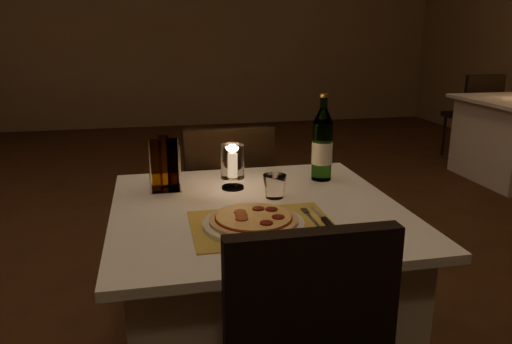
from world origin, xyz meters
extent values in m
cube|color=#462816|center=(0.00, 0.00, -0.01)|extent=(8.00, 10.00, 0.02)
cube|color=#856D4D|center=(0.00, 5.01, 1.50)|extent=(8.00, 0.02, 3.00)
cube|color=silver|center=(0.24, -0.54, 0.35)|extent=(0.88, 0.88, 0.71)
cube|color=silver|center=(0.24, -0.54, 0.72)|extent=(1.00, 1.00, 0.03)
cube|color=black|center=(0.24, -1.16, 0.69)|extent=(0.42, 0.05, 0.42)
cube|color=black|center=(0.24, 0.26, 0.46)|extent=(0.42, 0.42, 0.05)
cube|color=black|center=(0.24, 0.07, 0.69)|extent=(0.42, 0.05, 0.42)
cylinder|color=black|center=(0.41, 0.43, 0.22)|extent=(0.03, 0.03, 0.44)
cylinder|color=black|center=(0.07, 0.43, 0.22)|extent=(0.03, 0.03, 0.44)
cylinder|color=black|center=(0.41, 0.09, 0.22)|extent=(0.03, 0.03, 0.44)
cylinder|color=black|center=(0.07, 0.09, 0.22)|extent=(0.03, 0.03, 0.44)
cube|color=gold|center=(0.22, -0.72, 0.74)|extent=(0.45, 0.34, 0.00)
cylinder|color=white|center=(0.19, -0.72, 0.75)|extent=(0.32, 0.32, 0.01)
cylinder|color=#D8B77F|center=(0.19, -0.72, 0.76)|extent=(0.28, 0.28, 0.01)
cylinder|color=maroon|center=(0.19, -0.72, 0.77)|extent=(0.24, 0.24, 0.00)
cylinder|color=#EACC7F|center=(0.19, -0.72, 0.77)|extent=(0.24, 0.24, 0.00)
cylinder|color=maroon|center=(0.25, -0.68, 0.78)|extent=(0.04, 0.04, 0.00)
cylinder|color=maroon|center=(0.21, -0.66, 0.78)|extent=(0.04, 0.04, 0.00)
cylinder|color=maroon|center=(0.15, -0.68, 0.78)|extent=(0.04, 0.04, 0.00)
cylinder|color=maroon|center=(0.15, -0.71, 0.78)|extent=(0.04, 0.04, 0.00)
cylinder|color=maroon|center=(0.14, -0.74, 0.78)|extent=(0.04, 0.04, 0.00)
cylinder|color=maroon|center=(0.21, -0.79, 0.78)|extent=(0.04, 0.04, 0.00)
cylinder|color=maroon|center=(0.26, -0.75, 0.78)|extent=(0.04, 0.04, 0.00)
cube|color=silver|center=(0.38, -0.72, 0.75)|extent=(0.01, 0.14, 0.00)
cube|color=silver|center=(0.38, -0.64, 0.75)|extent=(0.02, 0.05, 0.00)
cube|color=black|center=(0.42, -0.77, 0.75)|extent=(0.02, 0.10, 0.01)
cube|color=silver|center=(0.42, -0.66, 0.75)|extent=(0.01, 0.12, 0.00)
cylinder|color=#64A257|center=(0.56, -0.27, 0.86)|extent=(0.08, 0.08, 0.24)
cylinder|color=#64A257|center=(0.56, -0.27, 1.06)|extent=(0.03, 0.03, 0.05)
cylinder|color=gold|center=(0.56, -0.27, 1.08)|extent=(0.03, 0.03, 0.01)
cylinder|color=silver|center=(0.56, -0.27, 0.85)|extent=(0.08, 0.08, 0.09)
cylinder|color=white|center=(0.19, -0.32, 0.74)|extent=(0.09, 0.09, 0.01)
cylinder|color=white|center=(0.19, -0.32, 0.77)|extent=(0.02, 0.02, 0.03)
cylinder|color=white|center=(0.19, -0.32, 0.85)|extent=(0.09, 0.09, 0.13)
cylinder|color=white|center=(0.19, -0.32, 0.84)|extent=(0.02, 0.02, 0.10)
ellipsoid|color=orange|center=(0.19, -0.32, 0.90)|extent=(0.02, 0.02, 0.03)
cube|color=white|center=(-0.07, -0.29, 0.74)|extent=(0.12, 0.12, 0.01)
cylinder|color=white|center=(-0.13, -0.34, 0.84)|extent=(0.01, 0.01, 0.18)
cylinder|color=white|center=(-0.02, -0.34, 0.84)|extent=(0.01, 0.01, 0.18)
cylinder|color=white|center=(-0.13, -0.23, 0.84)|extent=(0.01, 0.01, 0.18)
cylinder|color=white|center=(-0.02, -0.23, 0.84)|extent=(0.01, 0.01, 0.18)
cube|color=#BF8C33|center=(-0.10, -0.32, 0.85)|extent=(0.04, 0.04, 0.20)
cube|color=#3F1E14|center=(-0.04, -0.32, 0.85)|extent=(0.04, 0.04, 0.20)
cube|color=#BF8C33|center=(-0.07, -0.26, 0.85)|extent=(0.04, 0.04, 0.20)
cube|color=black|center=(3.17, 2.47, 0.46)|extent=(0.42, 0.42, 0.05)
cube|color=black|center=(3.17, 2.28, 0.69)|extent=(0.42, 0.05, 0.42)
cylinder|color=black|center=(3.34, 2.64, 0.22)|extent=(0.03, 0.03, 0.44)
cylinder|color=black|center=(3.00, 2.64, 0.22)|extent=(0.03, 0.03, 0.44)
cylinder|color=black|center=(3.34, 2.30, 0.22)|extent=(0.03, 0.03, 0.44)
cylinder|color=black|center=(3.00, 2.30, 0.22)|extent=(0.03, 0.03, 0.44)
camera|label=1|loc=(-0.11, -2.15, 1.34)|focal=35.00mm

